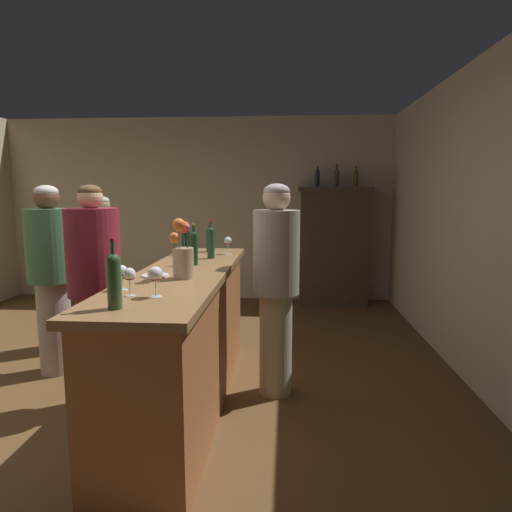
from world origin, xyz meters
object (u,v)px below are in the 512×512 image
(wine_bottle_malbec, at_px, (211,241))
(patron_in_navy, at_px, (52,272))
(wine_glass_mid, at_px, (130,276))
(wine_glass_spare, at_px, (228,242))
(wine_glass_front, at_px, (155,275))
(wine_glass_rear, at_px, (122,272))
(wine_bottle_pinot, at_px, (186,240))
(patron_tall, at_px, (95,289))
(wine_bottle_syrah, at_px, (194,246))
(wine_bottle_rose, at_px, (210,238))
(cheese_plate, at_px, (155,275))
(bartender, at_px, (276,281))
(bar_counter, at_px, (185,338))
(display_bottle_left, at_px, (317,177))
(flower_arrangement, at_px, (182,253))
(display_bottle_center, at_px, (356,178))
(patron_in_grey, at_px, (104,264))
(display_cabinet, at_px, (334,244))
(display_bottle_midleft, at_px, (337,177))
(wine_bottle_merlot, at_px, (114,278))

(wine_bottle_malbec, height_order, patron_in_navy, patron_in_navy)
(wine_glass_mid, distance_m, wine_glass_spare, 1.71)
(wine_glass_front, xyz_separation_m, wine_glass_rear, (-0.25, 0.16, -0.01))
(wine_bottle_pinot, bearing_deg, patron_tall, -117.88)
(wine_bottle_syrah, height_order, patron_tall, patron_tall)
(wine_bottle_rose, bearing_deg, patron_in_navy, -158.52)
(cheese_plate, height_order, bartender, bartender)
(bar_counter, xyz_separation_m, patron_in_navy, (-1.29, 0.52, 0.38))
(wine_bottle_pinot, bearing_deg, wine_bottle_rose, 48.01)
(wine_bottle_pinot, height_order, wine_glass_mid, wine_bottle_pinot)
(wine_glass_spare, distance_m, display_bottle_left, 2.57)
(wine_bottle_rose, relative_size, flower_arrangement, 0.72)
(wine_glass_rear, distance_m, patron_tall, 0.78)
(wine_glass_mid, relative_size, display_bottle_center, 0.55)
(display_bottle_left, relative_size, patron_in_grey, 0.19)
(bar_counter, height_order, display_bottle_center, display_bottle_center)
(wine_bottle_syrah, xyz_separation_m, wine_glass_rear, (-0.23, -0.92, -0.04))
(wine_glass_front, xyz_separation_m, flower_arrangement, (0.02, 0.53, 0.05))
(display_cabinet, bearing_deg, bar_counter, -114.05)
(wine_bottle_rose, bearing_deg, bartender, -50.67)
(display_cabinet, xyz_separation_m, cheese_plate, (-1.55, -3.41, 0.17))
(wine_bottle_malbec, bearing_deg, display_bottle_midleft, 62.55)
(patron_tall, bearing_deg, bartender, -5.07)
(cheese_plate, relative_size, bartender, 0.11)
(wine_glass_mid, relative_size, flower_arrangement, 0.39)
(wine_bottle_rose, distance_m, display_bottle_midleft, 2.64)
(bar_counter, xyz_separation_m, wine_bottle_merlot, (-0.09, -1.07, 0.66))
(display_bottle_midleft, bearing_deg, wine_bottle_pinot, -124.36)
(wine_bottle_syrah, distance_m, flower_arrangement, 0.54)
(display_cabinet, height_order, wine_bottle_malbec, display_cabinet)
(display_bottle_center, xyz_separation_m, bartender, (-1.03, -2.93, -0.87))
(display_cabinet, distance_m, wine_glass_mid, 4.27)
(flower_arrangement, bearing_deg, wine_bottle_rose, 92.10)
(wine_glass_rear, height_order, wine_glass_spare, wine_glass_spare)
(display_cabinet, height_order, bartender, display_cabinet)
(wine_bottle_rose, height_order, wine_bottle_syrah, wine_bottle_syrah)
(wine_bottle_pinot, height_order, display_bottle_left, display_bottle_left)
(display_cabinet, height_order, display_bottle_center, display_bottle_center)
(wine_glass_spare, distance_m, cheese_plate, 1.17)
(wine_bottle_rose, distance_m, wine_glass_front, 1.86)
(cheese_plate, height_order, patron_in_navy, patron_in_navy)
(display_cabinet, height_order, patron_in_navy, display_cabinet)
(wine_bottle_syrah, relative_size, wine_glass_front, 1.95)
(wine_bottle_syrah, height_order, display_bottle_center, display_bottle_center)
(wine_glass_front, distance_m, cheese_plate, 0.62)
(display_bottle_midleft, xyz_separation_m, patron_in_navy, (-2.72, -2.65, -0.90))
(display_cabinet, bearing_deg, wine_glass_mid, -110.96)
(bartender, bearing_deg, display_bottle_left, -116.08)
(wine_bottle_malbec, xyz_separation_m, patron_in_navy, (-1.39, -0.08, -0.28))
(bartender, bearing_deg, wine_glass_mid, 36.92)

